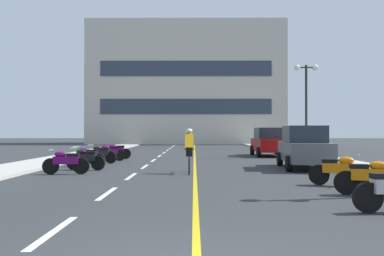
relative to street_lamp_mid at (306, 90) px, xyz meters
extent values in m
plane|color=#2D3033|center=(-7.00, 0.57, -4.11)|extent=(140.00, 140.00, 0.00)
cube|color=#B7B2A8|center=(-14.20, 3.57, -4.05)|extent=(2.40, 72.00, 0.12)
cube|color=#B7B2A8|center=(0.20, 3.57, -4.05)|extent=(2.40, 72.00, 0.12)
cube|color=silver|center=(-9.00, -18.43, -4.11)|extent=(0.14, 2.20, 0.01)
cube|color=silver|center=(-9.00, -14.43, -4.11)|extent=(0.14, 2.20, 0.01)
cube|color=silver|center=(-9.00, -10.43, -4.11)|extent=(0.14, 2.20, 0.01)
cube|color=silver|center=(-9.00, -6.43, -4.11)|extent=(0.14, 2.20, 0.01)
cube|color=silver|center=(-9.00, -2.43, -4.11)|extent=(0.14, 2.20, 0.01)
cube|color=silver|center=(-9.00, 1.57, -4.11)|extent=(0.14, 2.20, 0.01)
cube|color=silver|center=(-9.00, 5.57, -4.11)|extent=(0.14, 2.20, 0.01)
cube|color=silver|center=(-9.00, 9.57, -4.11)|extent=(0.14, 2.20, 0.01)
cube|color=silver|center=(-9.00, 13.57, -4.11)|extent=(0.14, 2.20, 0.01)
cube|color=silver|center=(-9.00, 17.57, -4.11)|extent=(0.14, 2.20, 0.01)
cube|color=silver|center=(-9.00, 21.57, -4.11)|extent=(0.14, 2.20, 0.01)
cube|color=silver|center=(-9.00, 25.57, -4.11)|extent=(0.14, 2.20, 0.01)
cube|color=gold|center=(-6.75, 3.57, -4.11)|extent=(0.12, 66.00, 0.01)
cube|color=beige|center=(-7.78, 29.43, 3.52)|extent=(24.50, 9.73, 15.26)
cube|color=#2D3847|center=(-7.78, 24.52, 0.47)|extent=(20.58, 0.10, 1.83)
cube|color=#2D3847|center=(-7.78, 24.52, 5.04)|extent=(20.58, 0.10, 1.83)
cylinder|color=black|center=(0.00, 0.00, -1.25)|extent=(0.14, 0.14, 5.48)
cylinder|color=black|center=(0.00, 0.00, 1.34)|extent=(1.10, 0.08, 0.08)
sphere|color=white|center=(-0.55, 0.00, 1.34)|extent=(0.36, 0.36, 0.36)
sphere|color=white|center=(0.55, 0.00, 1.34)|extent=(0.36, 0.36, 0.36)
cylinder|color=black|center=(-2.83, -5.90, -3.79)|extent=(0.27, 0.66, 0.64)
cylinder|color=black|center=(-1.14, -6.03, -3.79)|extent=(0.27, 0.66, 0.64)
cylinder|color=black|center=(-3.05, -8.69, -3.79)|extent=(0.27, 0.66, 0.64)
cylinder|color=black|center=(-1.36, -8.83, -3.79)|extent=(0.27, 0.66, 0.64)
cube|color=#4C5156|center=(-2.09, -7.36, -3.39)|extent=(2.03, 4.32, 0.80)
cube|color=#1E2833|center=(-2.09, -7.36, -2.64)|extent=(1.73, 2.32, 0.70)
cylinder|color=black|center=(-2.86, 2.94, -3.79)|extent=(0.22, 0.64, 0.64)
cylinder|color=black|center=(-1.16, 2.94, -3.79)|extent=(0.22, 0.64, 0.64)
cylinder|color=black|center=(-2.85, 0.14, -3.79)|extent=(0.22, 0.64, 0.64)
cylinder|color=black|center=(-1.15, 0.14, -3.79)|extent=(0.22, 0.64, 0.64)
cube|color=maroon|center=(-2.01, 1.54, -3.39)|extent=(1.71, 4.20, 0.80)
cube|color=#1E2833|center=(-2.01, 1.54, -2.64)|extent=(1.56, 2.20, 0.70)
cylinder|color=black|center=(-3.41, -16.92, -3.81)|extent=(0.61, 0.15, 0.60)
cube|color=black|center=(-3.11, -16.90, -3.39)|extent=(0.46, 0.28, 0.10)
cylinder|color=black|center=(-2.98, -14.62, -3.81)|extent=(0.61, 0.22, 0.60)
cube|color=orange|center=(-2.44, -14.72, -3.59)|extent=(0.94, 0.45, 0.28)
ellipsoid|color=orange|center=(-2.25, -14.76, -3.37)|extent=(0.48, 0.32, 0.22)
cube|color=black|center=(-2.69, -14.68, -3.39)|extent=(0.48, 0.32, 0.10)
cylinder|color=black|center=(-2.05, -13.11, -3.81)|extent=(0.60, 0.30, 0.60)
cylinder|color=black|center=(-3.09, -12.74, -3.81)|extent=(0.60, 0.30, 0.60)
cube|color=orange|center=(-2.57, -12.92, -3.59)|extent=(0.94, 0.57, 0.28)
ellipsoid|color=orange|center=(-2.38, -12.99, -3.37)|extent=(0.50, 0.37, 0.22)
cube|color=black|center=(-2.81, -12.84, -3.39)|extent=(0.50, 0.37, 0.10)
cylinder|color=silver|center=(-2.05, -13.11, -3.21)|extent=(0.23, 0.58, 0.03)
cylinder|color=black|center=(-12.06, -9.82, -3.81)|extent=(0.61, 0.16, 0.60)
cylinder|color=black|center=(-10.96, -9.71, -3.81)|extent=(0.61, 0.16, 0.60)
cube|color=#590C59|center=(-11.51, -9.76, -3.59)|extent=(0.92, 0.37, 0.28)
ellipsoid|color=#590C59|center=(-11.71, -9.78, -3.37)|extent=(0.46, 0.28, 0.22)
cube|color=black|center=(-11.26, -9.74, -3.39)|extent=(0.46, 0.28, 0.10)
cylinder|color=silver|center=(-12.06, -9.82, -3.21)|extent=(0.09, 0.60, 0.03)
cylinder|color=black|center=(-11.77, -7.94, -3.81)|extent=(0.61, 0.22, 0.60)
cylinder|color=black|center=(-10.70, -8.17, -3.81)|extent=(0.61, 0.22, 0.60)
cube|color=black|center=(-11.23, -8.06, -3.59)|extent=(0.94, 0.46, 0.28)
ellipsoid|color=black|center=(-11.43, -8.02, -3.37)|extent=(0.48, 0.33, 0.22)
cube|color=black|center=(-10.99, -8.11, -3.39)|extent=(0.48, 0.33, 0.10)
cylinder|color=silver|center=(-11.77, -7.94, -3.21)|extent=(0.16, 0.59, 0.03)
cylinder|color=black|center=(-12.08, -6.45, -3.81)|extent=(0.61, 0.21, 0.60)
cylinder|color=black|center=(-11.00, -6.67, -3.81)|extent=(0.61, 0.21, 0.60)
cube|color=#590C59|center=(-11.54, -6.56, -3.59)|extent=(0.94, 0.45, 0.28)
ellipsoid|color=#590C59|center=(-11.74, -6.52, -3.37)|extent=(0.48, 0.32, 0.22)
cube|color=black|center=(-11.30, -6.61, -3.39)|extent=(0.48, 0.32, 0.10)
cylinder|color=silver|center=(-12.08, -6.45, -3.21)|extent=(0.15, 0.59, 0.03)
cylinder|color=black|center=(-11.97, -4.32, -3.81)|extent=(0.61, 0.24, 0.60)
cylinder|color=black|center=(-10.90, -4.58, -3.81)|extent=(0.61, 0.24, 0.60)
cube|color=black|center=(-11.43, -4.45, -3.59)|extent=(0.94, 0.48, 0.28)
ellipsoid|color=black|center=(-11.63, -4.40, -3.37)|extent=(0.48, 0.34, 0.22)
cube|color=black|center=(-11.19, -4.51, -3.39)|extent=(0.48, 0.34, 0.10)
cylinder|color=silver|center=(-11.97, -4.32, -3.21)|extent=(0.17, 0.59, 0.03)
cylinder|color=black|center=(-11.84, -3.15, -3.81)|extent=(0.60, 0.26, 0.60)
cylinder|color=black|center=(-10.78, -2.84, -3.81)|extent=(0.60, 0.26, 0.60)
cube|color=#590C59|center=(-11.31, -3.00, -3.59)|extent=(0.94, 0.52, 0.28)
ellipsoid|color=#590C59|center=(-11.50, -3.06, -3.37)|extent=(0.49, 0.35, 0.22)
cube|color=black|center=(-11.07, -2.93, -3.39)|extent=(0.49, 0.35, 0.10)
cylinder|color=silver|center=(-11.84, -3.15, -3.21)|extent=(0.20, 0.58, 0.03)
cylinder|color=black|center=(-11.79, -1.53, -3.81)|extent=(0.61, 0.24, 0.60)
cylinder|color=black|center=(-10.72, -1.26, -3.81)|extent=(0.61, 0.24, 0.60)
cube|color=#590C59|center=(-11.25, -1.39, -3.59)|extent=(0.94, 0.49, 0.28)
ellipsoid|color=#590C59|center=(-11.45, -1.44, -3.37)|extent=(0.49, 0.34, 0.22)
cube|color=black|center=(-11.01, -1.33, -3.39)|extent=(0.49, 0.34, 0.10)
cylinder|color=silver|center=(-11.79, -1.53, -3.21)|extent=(0.17, 0.59, 0.03)
torus|color=black|center=(-6.97, -8.85, -3.77)|extent=(0.04, 0.72, 0.72)
torus|color=black|center=(-6.96, -9.90, -3.77)|extent=(0.04, 0.72, 0.72)
cylinder|color=red|center=(-6.97, -9.40, -3.47)|extent=(0.04, 0.95, 0.04)
cube|color=black|center=(-6.97, -9.55, -3.25)|extent=(0.10, 0.20, 0.06)
cylinder|color=red|center=(-6.97, -8.95, -3.22)|extent=(0.42, 0.03, 0.03)
cube|color=black|center=(-6.97, -9.50, -3.32)|extent=(0.24, 0.36, 0.28)
cube|color=yellow|center=(-6.97, -9.35, -2.92)|extent=(0.32, 0.46, 0.61)
sphere|color=#8C6647|center=(-6.97, -9.22, -2.57)|extent=(0.20, 0.20, 0.20)
ellipsoid|color=white|center=(-6.97, -9.22, -2.50)|extent=(0.24, 0.26, 0.16)
camera|label=1|loc=(-6.78, -24.95, -2.53)|focal=38.62mm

